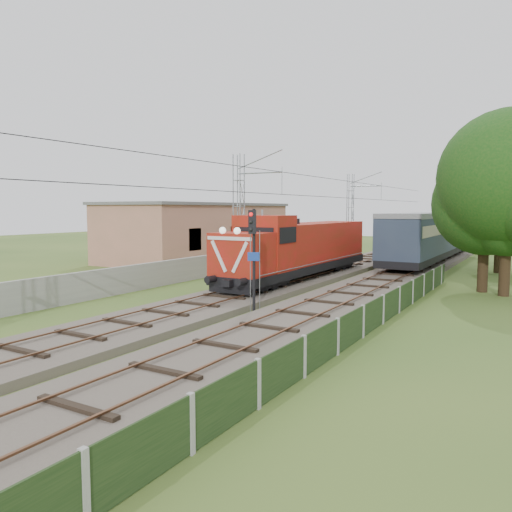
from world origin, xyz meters
The scene contains 13 objects.
ground centered at (0.00, 0.00, 0.00)m, with size 140.00×140.00×0.00m, color #365620.
track_main centered at (0.00, 7.00, 0.18)m, with size 4.20×70.00×0.45m.
track_side centered at (5.00, 20.00, 0.18)m, with size 4.20×80.00×0.45m.
catenary centered at (-2.95, 12.00, 4.05)m, with size 3.31×70.00×8.00m.
boundary_wall centered at (-6.50, 12.00, 0.75)m, with size 0.25×40.00×1.50m, color #9E9E99.
station_building centered at (-15.00, 24.00, 2.63)m, with size 8.40×20.40×5.22m.
fence centered at (8.00, 3.00, 0.60)m, with size 0.12×32.00×1.20m.
locomotive centered at (0.00, 14.45, 2.17)m, with size 2.88×16.46×4.18m.
coach_rake centered at (5.00, 54.10, 2.62)m, with size 3.18×70.92×3.68m.
signal_post centered at (2.69, 4.18, 3.19)m, with size 0.49×0.40×4.64m.
tree_a centered at (10.61, 16.15, 4.86)m, with size 6.01×5.73×7.80m.
tree_b centered at (11.79, 15.26, 6.17)m, with size 7.62×7.26×9.88m.
tree_c centered at (10.55, 25.95, 3.99)m, with size 4.94×4.70×6.40m.
Camera 1 is at (13.64, -14.17, 4.63)m, focal length 35.00 mm.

